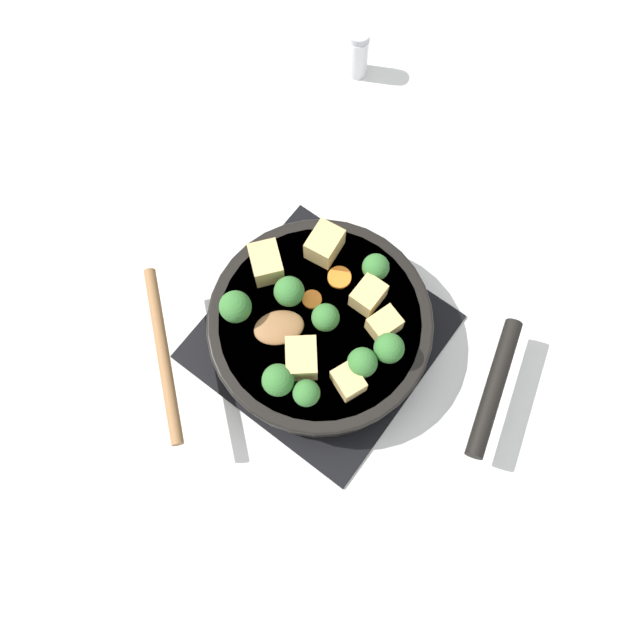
% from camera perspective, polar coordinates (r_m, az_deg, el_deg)
% --- Properties ---
extents(ground_plane, '(2.40, 2.40, 0.00)m').
position_cam_1_polar(ground_plane, '(0.91, -0.00, -1.55)').
color(ground_plane, silver).
extents(front_burner_grate, '(0.31, 0.31, 0.03)m').
position_cam_1_polar(front_burner_grate, '(0.90, -0.00, -1.32)').
color(front_burner_grate, black).
rests_on(front_burner_grate, ground_plane).
extents(skillet_pan, '(0.32, 0.43, 0.05)m').
position_cam_1_polar(skillet_pan, '(0.86, 0.20, -0.54)').
color(skillet_pan, black).
rests_on(skillet_pan, front_burner_grate).
extents(wooden_spoon, '(0.25, 0.24, 0.02)m').
position_cam_1_polar(wooden_spoon, '(0.84, -9.81, -2.04)').
color(wooden_spoon, olive).
rests_on(wooden_spoon, skillet_pan).
extents(tofu_cube_center_large, '(0.04, 0.03, 0.03)m').
position_cam_1_polar(tofu_cube_center_large, '(0.84, 4.43, 2.26)').
color(tofu_cube_center_large, '#DBB770').
rests_on(tofu_cube_center_large, skillet_pan).
extents(tofu_cube_near_handle, '(0.06, 0.06, 0.04)m').
position_cam_1_polar(tofu_cube_near_handle, '(0.81, -1.70, -3.53)').
color(tofu_cube_near_handle, '#DBB770').
rests_on(tofu_cube_near_handle, skillet_pan).
extents(tofu_cube_east_chunk, '(0.04, 0.05, 0.03)m').
position_cam_1_polar(tofu_cube_east_chunk, '(0.80, 2.60, -5.60)').
color(tofu_cube_east_chunk, '#DBB770').
rests_on(tofu_cube_east_chunk, skillet_pan).
extents(tofu_cube_west_chunk, '(0.06, 0.06, 0.04)m').
position_cam_1_polar(tofu_cube_west_chunk, '(0.86, -4.94, 5.21)').
color(tofu_cube_west_chunk, '#DBB770').
rests_on(tofu_cube_west_chunk, skillet_pan).
extents(tofu_cube_back_piece, '(0.05, 0.04, 0.04)m').
position_cam_1_polar(tofu_cube_back_piece, '(0.86, 0.42, 6.96)').
color(tofu_cube_back_piece, '#DBB770').
rests_on(tofu_cube_back_piece, skillet_pan).
extents(tofu_cube_front_piece, '(0.05, 0.04, 0.03)m').
position_cam_1_polar(tofu_cube_front_piece, '(0.83, 5.89, -0.40)').
color(tofu_cube_front_piece, '#DBB770').
rests_on(tofu_cube_front_piece, skillet_pan).
extents(broccoli_floret_near_spoon, '(0.04, 0.04, 0.05)m').
position_cam_1_polar(broccoli_floret_near_spoon, '(0.83, -2.89, 2.55)').
color(broccoli_floret_near_spoon, '#709956').
rests_on(broccoli_floret_near_spoon, skillet_pan).
extents(broccoli_floret_center_top, '(0.04, 0.04, 0.04)m').
position_cam_1_polar(broccoli_floret_center_top, '(0.85, 5.11, 4.82)').
color(broccoli_floret_center_top, '#709956').
rests_on(broccoli_floret_center_top, skillet_pan).
extents(broccoli_floret_east_rim, '(0.04, 0.04, 0.05)m').
position_cam_1_polar(broccoli_floret_east_rim, '(0.81, 6.32, -2.58)').
color(broccoli_floret_east_rim, '#709956').
rests_on(broccoli_floret_east_rim, skillet_pan).
extents(broccoli_floret_west_rim, '(0.04, 0.04, 0.04)m').
position_cam_1_polar(broccoli_floret_west_rim, '(0.79, -1.25, -6.70)').
color(broccoli_floret_west_rim, '#709956').
rests_on(broccoli_floret_west_rim, skillet_pan).
extents(broccoli_floret_north_edge, '(0.04, 0.04, 0.04)m').
position_cam_1_polar(broccoli_floret_north_edge, '(0.82, 0.59, 0.33)').
color(broccoli_floret_north_edge, '#709956').
rests_on(broccoli_floret_north_edge, skillet_pan).
extents(broccoli_floret_south_cluster, '(0.04, 0.04, 0.05)m').
position_cam_1_polar(broccoli_floret_south_cluster, '(0.83, -7.74, 1.20)').
color(broccoli_floret_south_cluster, '#709956').
rests_on(broccoli_floret_south_cluster, skillet_pan).
extents(broccoli_floret_mid_floret, '(0.04, 0.04, 0.05)m').
position_cam_1_polar(broccoli_floret_mid_floret, '(0.79, -3.85, -5.51)').
color(broccoli_floret_mid_floret, '#709956').
rests_on(broccoli_floret_mid_floret, skillet_pan).
extents(broccoli_floret_small_inner, '(0.04, 0.04, 0.05)m').
position_cam_1_polar(broccoli_floret_small_inner, '(0.80, 3.89, -3.91)').
color(broccoli_floret_small_inner, '#709956').
rests_on(broccoli_floret_small_inner, skillet_pan).
extents(carrot_slice_orange_thin, '(0.03, 0.03, 0.01)m').
position_cam_1_polar(carrot_slice_orange_thin, '(0.86, 1.79, 3.91)').
color(carrot_slice_orange_thin, orange).
rests_on(carrot_slice_orange_thin, skillet_pan).
extents(carrot_slice_near_center, '(0.03, 0.03, 0.01)m').
position_cam_1_polar(carrot_slice_near_center, '(0.85, -0.74, 1.89)').
color(carrot_slice_near_center, orange).
rests_on(carrot_slice_near_center, skillet_pan).
extents(salt_shaker, '(0.04, 0.04, 0.09)m').
position_cam_1_polar(salt_shaker, '(1.12, 3.46, 23.15)').
color(salt_shaker, white).
rests_on(salt_shaker, ground_plane).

